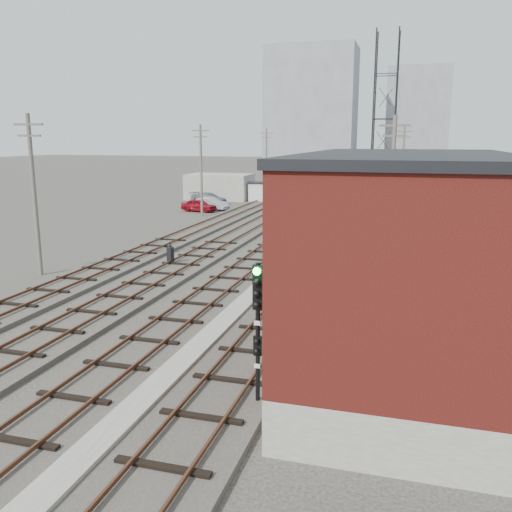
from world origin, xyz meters
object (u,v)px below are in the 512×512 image
at_px(switch_stand, 170,256).
at_px(car_grey, 209,198).
at_px(site_trailer, 272,192).
at_px(car_silver, 211,203).
at_px(signal_mast, 257,323).
at_px(car_red, 199,205).

height_order(switch_stand, car_grey, switch_stand).
bearing_deg(site_trailer, car_silver, -130.74).
distance_m(signal_mast, switch_stand, 18.58).
height_order(switch_stand, car_silver, switch_stand).
distance_m(car_red, car_grey, 6.73).
relative_size(site_trailer, car_grey, 1.32).
height_order(switch_stand, site_trailer, site_trailer).
bearing_deg(car_silver, signal_mast, -145.14).
relative_size(car_red, car_silver, 0.95).
xyz_separation_m(switch_stand, car_grey, (-9.18, 30.64, 0.01)).
bearing_deg(car_grey, switch_stand, -148.23).
bearing_deg(signal_mast, car_grey, 112.48).
bearing_deg(car_grey, site_trailer, -42.56).
height_order(switch_stand, car_red, switch_stand).
bearing_deg(car_grey, car_silver, -141.98).
bearing_deg(switch_stand, car_silver, 118.29).
height_order(car_red, car_silver, car_silver).
bearing_deg(car_red, car_grey, 22.65).
xyz_separation_m(signal_mast, site_trailer, (-12.53, 50.40, -1.34)).
relative_size(switch_stand, car_silver, 0.34).
distance_m(signal_mast, site_trailer, 51.95).
height_order(signal_mast, switch_stand, signal_mast).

